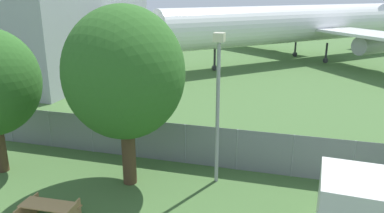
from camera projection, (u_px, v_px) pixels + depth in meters
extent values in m
cube|color=#9EA3A8|center=(3.00, 5.00, 38.12)|extent=(23.48, 19.35, 13.56)
cylinder|color=gray|center=(11.00, 125.00, 20.88)|extent=(0.07, 0.07, 2.04)
cylinder|color=gray|center=(50.00, 129.00, 20.22)|extent=(0.07, 0.07, 2.04)
cylinder|color=gray|center=(92.00, 134.00, 19.56)|extent=(0.07, 0.07, 2.04)
cylinder|color=gray|center=(137.00, 139.00, 18.90)|extent=(0.07, 0.07, 2.04)
cylinder|color=gray|center=(185.00, 144.00, 18.24)|extent=(0.07, 0.07, 2.04)
cylinder|color=gray|center=(237.00, 150.00, 17.58)|extent=(0.07, 0.07, 2.04)
cylinder|color=gray|center=(293.00, 156.00, 16.92)|extent=(0.07, 0.07, 2.04)
cylinder|color=gray|center=(353.00, 163.00, 16.26)|extent=(0.07, 0.07, 2.04)
cube|color=slate|center=(185.00, 144.00, 18.24)|extent=(56.00, 0.01, 2.04)
cylinder|color=white|center=(301.00, 23.00, 44.47)|extent=(29.49, 29.24, 4.25)
cone|color=white|center=(137.00, 32.00, 34.87)|extent=(6.01, 6.01, 4.25)
cylinder|color=#939399|center=(371.00, 45.00, 39.34)|extent=(4.07, 4.05, 1.91)
cube|color=white|center=(258.00, 22.00, 54.31)|extent=(16.51, 14.32, 0.30)
cylinder|color=#939399|center=(271.00, 31.00, 52.71)|extent=(4.07, 4.05, 1.91)
cylinder|color=#2D2D33|center=(215.00, 60.00, 39.84)|extent=(0.24, 0.24, 2.35)
cylinder|color=#2D2D33|center=(214.00, 68.00, 40.11)|extent=(0.61, 0.61, 0.56)
cylinder|color=#2D2D33|center=(326.00, 53.00, 44.17)|extent=(0.24, 0.24, 2.35)
cylinder|color=#2D2D33|center=(325.00, 60.00, 44.44)|extent=(0.61, 0.61, 0.56)
cylinder|color=#2D2D33|center=(295.00, 47.00, 48.44)|extent=(0.24, 0.24, 2.35)
cylinder|color=#2D2D33|center=(295.00, 54.00, 48.70)|extent=(0.61, 0.61, 0.56)
cube|color=tan|center=(47.00, 205.00, 13.56)|extent=(2.01, 0.84, 0.04)
cube|color=tan|center=(57.00, 204.00, 14.17)|extent=(1.99, 0.36, 0.04)
cube|color=tan|center=(27.00, 210.00, 13.86)|extent=(0.12, 1.40, 0.74)
cylinder|color=#4C3823|center=(129.00, 153.00, 16.25)|extent=(0.60, 0.60, 2.85)
ellipsoid|color=#2D6023|center=(124.00, 73.00, 15.20)|extent=(4.99, 4.99, 5.49)
cylinder|color=#4C3823|center=(0.00, 147.00, 17.41)|extent=(0.53, 0.53, 2.44)
cylinder|color=#99999E|center=(218.00, 115.00, 15.89)|extent=(0.16, 0.16, 6.21)
cube|color=beige|center=(219.00, 37.00, 14.92)|extent=(0.44, 0.44, 0.36)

